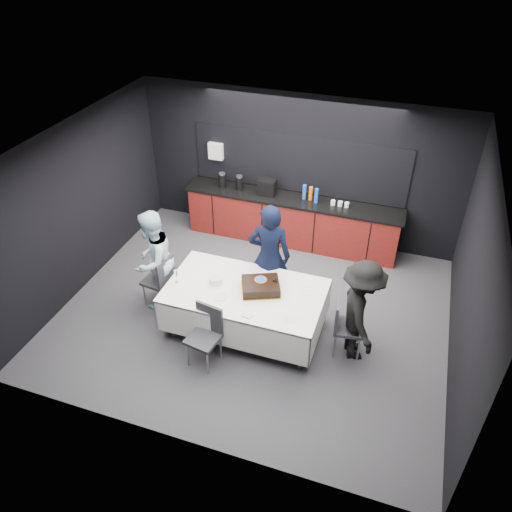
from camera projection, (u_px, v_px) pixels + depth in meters
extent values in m
plane|color=#434348|center=(254.00, 312.00, 8.07)|extent=(6.00, 6.00, 0.00)
cube|color=white|center=(253.00, 150.00, 6.44)|extent=(6.00, 5.00, 0.04)
cube|color=black|center=(298.00, 169.00, 9.17)|extent=(6.00, 0.04, 2.80)
cube|color=black|center=(177.00, 363.00, 5.33)|extent=(6.00, 0.04, 2.80)
cube|color=black|center=(78.00, 207.00, 8.04)|extent=(0.04, 5.00, 2.80)
cube|color=black|center=(472.00, 282.00, 6.46)|extent=(0.04, 5.00, 2.80)
cube|color=#5F110F|center=(292.00, 221.00, 9.50)|extent=(4.00, 0.60, 0.90)
cube|color=black|center=(293.00, 199.00, 9.22)|extent=(4.10, 0.64, 0.04)
cube|color=black|center=(298.00, 164.00, 9.10)|extent=(4.00, 0.03, 1.10)
cube|color=white|center=(216.00, 151.00, 9.45)|extent=(0.28, 0.12, 0.32)
cylinder|color=black|center=(222.00, 181.00, 9.50)|extent=(0.14, 0.14, 0.26)
cylinder|color=black|center=(239.00, 183.00, 9.41)|extent=(0.14, 0.14, 0.26)
cube|color=black|center=(267.00, 187.00, 9.26)|extent=(0.32, 0.24, 0.30)
cylinder|color=blue|center=(304.00, 192.00, 9.12)|extent=(0.07, 0.07, 0.28)
cylinder|color=orange|center=(311.00, 193.00, 9.09)|extent=(0.07, 0.07, 0.26)
cylinder|color=blue|center=(316.00, 196.00, 9.00)|extent=(0.07, 0.07, 0.28)
cylinder|color=white|center=(333.00, 203.00, 8.99)|extent=(0.08, 0.08, 0.09)
cylinder|color=white|center=(340.00, 204.00, 8.95)|extent=(0.08, 0.08, 0.09)
cylinder|color=white|center=(347.00, 205.00, 8.92)|extent=(0.08, 0.08, 0.09)
cylinder|color=#99999E|center=(222.00, 174.00, 9.42)|extent=(0.12, 0.12, 0.03)
cylinder|color=#99999E|center=(239.00, 176.00, 9.33)|extent=(0.12, 0.12, 0.03)
cylinder|color=#99999E|center=(171.00, 317.00, 7.42)|extent=(0.06, 0.06, 0.75)
cylinder|color=#99999E|center=(198.00, 278.00, 8.19)|extent=(0.06, 0.06, 0.75)
cylinder|color=#99999E|center=(301.00, 349.00, 6.89)|extent=(0.06, 0.06, 0.75)
cylinder|color=#99999E|center=(317.00, 304.00, 7.66)|extent=(0.06, 0.06, 0.75)
cube|color=white|center=(245.00, 291.00, 7.32)|extent=(2.32, 1.32, 0.04)
cube|color=white|center=(229.00, 333.00, 6.97)|extent=(2.32, 0.02, 0.55)
cube|color=white|center=(259.00, 279.00, 7.97)|extent=(2.32, 0.02, 0.55)
cube|color=white|center=(176.00, 289.00, 7.77)|extent=(0.02, 1.32, 0.55)
cube|color=white|center=(320.00, 322.00, 7.17)|extent=(0.02, 1.32, 0.55)
cube|color=yellow|center=(261.00, 290.00, 7.30)|extent=(0.72, 0.67, 0.01)
cube|color=black|center=(261.00, 286.00, 7.26)|extent=(0.67, 0.61, 0.12)
cube|color=black|center=(261.00, 283.00, 7.22)|extent=(0.67, 0.61, 0.01)
cylinder|color=orange|center=(261.00, 279.00, 7.27)|extent=(0.18, 0.18, 0.00)
cylinder|color=blue|center=(261.00, 279.00, 7.27)|extent=(0.15, 0.15, 0.01)
sphere|color=black|center=(275.00, 279.00, 7.25)|extent=(0.04, 0.04, 0.04)
sphere|color=black|center=(275.00, 281.00, 7.22)|extent=(0.04, 0.04, 0.04)
sphere|color=black|center=(273.00, 280.00, 7.23)|extent=(0.04, 0.04, 0.04)
cylinder|color=white|center=(216.00, 280.00, 7.41)|extent=(0.20, 0.20, 0.10)
cylinder|color=white|center=(221.00, 297.00, 7.17)|extent=(0.20, 0.20, 0.01)
cylinder|color=white|center=(306.00, 291.00, 7.28)|extent=(0.22, 0.22, 0.01)
cylinder|color=white|center=(290.00, 318.00, 6.80)|extent=(0.19, 0.19, 0.01)
cylinder|color=white|center=(255.00, 269.00, 7.71)|extent=(0.18, 0.18, 0.01)
cube|color=white|center=(247.00, 315.00, 6.84)|extent=(0.16, 0.12, 0.02)
cylinder|color=white|center=(177.00, 282.00, 7.45)|extent=(0.06, 0.06, 0.00)
cylinder|color=white|center=(176.00, 279.00, 7.41)|extent=(0.01, 0.01, 0.12)
cylinder|color=white|center=(176.00, 273.00, 7.35)|extent=(0.05, 0.05, 0.10)
cube|color=#303036|center=(158.00, 280.00, 8.01)|extent=(0.47, 0.47, 0.05)
cube|color=#303036|center=(166.00, 271.00, 7.80)|extent=(0.10, 0.42, 0.45)
cylinder|color=#99999E|center=(157.00, 283.00, 8.33)|extent=(0.03, 0.03, 0.44)
cylinder|color=#99999E|center=(144.00, 294.00, 8.09)|extent=(0.03, 0.03, 0.44)
cylinder|color=#99999E|center=(174.00, 288.00, 8.21)|extent=(0.03, 0.03, 0.44)
cylinder|color=#99999E|center=(162.00, 301.00, 7.96)|extent=(0.03, 0.03, 0.44)
cube|color=#303036|center=(349.00, 327.00, 7.14)|extent=(0.47, 0.47, 0.05)
cube|color=#303036|center=(337.00, 313.00, 7.02)|extent=(0.10, 0.42, 0.45)
cylinder|color=#99999E|center=(358.00, 349.00, 7.11)|extent=(0.03, 0.03, 0.44)
cylinder|color=#99999E|center=(359.00, 332.00, 7.38)|extent=(0.03, 0.03, 0.44)
cylinder|color=#99999E|center=(335.00, 345.00, 7.16)|extent=(0.03, 0.03, 0.44)
cylinder|color=#99999E|center=(336.00, 329.00, 7.43)|extent=(0.03, 0.03, 0.44)
cube|color=#303036|center=(203.00, 339.00, 6.95)|extent=(0.49, 0.49, 0.05)
cube|color=#303036|center=(210.00, 317.00, 6.94)|extent=(0.42, 0.11, 0.45)
cylinder|color=#99999E|center=(187.00, 354.00, 7.03)|extent=(0.03, 0.03, 0.44)
cylinder|color=#99999E|center=(208.00, 363.00, 6.90)|extent=(0.03, 0.03, 0.44)
cylinder|color=#99999E|center=(201.00, 339.00, 7.27)|extent=(0.03, 0.03, 0.44)
cylinder|color=#99999E|center=(221.00, 347.00, 7.14)|extent=(0.03, 0.03, 0.44)
imported|color=black|center=(269.00, 257.00, 7.74)|extent=(0.74, 0.56, 1.83)
imported|color=silver|center=(153.00, 260.00, 7.81)|extent=(0.69, 0.86, 1.68)
imported|color=black|center=(360.00, 311.00, 6.88)|extent=(0.93, 1.19, 1.62)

